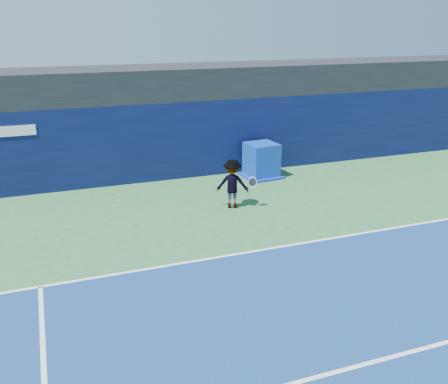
{
  "coord_description": "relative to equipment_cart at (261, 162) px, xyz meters",
  "views": [
    {
      "loc": [
        -4.53,
        -8.19,
        5.96
      ],
      "look_at": [
        0.42,
        5.2,
        1.0
      ],
      "focal_mm": 40.0,
      "sensor_mm": 36.0,
      "label": 1
    }
  ],
  "objects": [
    {
      "name": "tennis_player",
      "position": [
        -2.32,
        -2.8,
        0.2
      ],
      "size": [
        1.35,
        0.98,
        1.65
      ],
      "color": "silver",
      "rests_on": "ground"
    },
    {
      "name": "baseline",
      "position": [
        -3.46,
        -6.16,
        -0.61
      ],
      "size": [
        24.0,
        0.1,
        0.01
      ],
      "primitive_type": "cube",
      "color": "white",
      "rests_on": "ground"
    },
    {
      "name": "equipment_cart",
      "position": [
        0.0,
        0.0,
        0.0
      ],
      "size": [
        1.56,
        1.56,
        1.36
      ],
      "color": "#0B309D",
      "rests_on": "ground"
    },
    {
      "name": "ground",
      "position": [
        -3.46,
        -9.16,
        -0.62
      ],
      "size": [
        80.0,
        80.0,
        0.0
      ],
      "primitive_type": "plane",
      "color": "#2F6936",
      "rests_on": "ground"
    },
    {
      "name": "service_line",
      "position": [
        -3.46,
        -11.16,
        -0.61
      ],
      "size": [
        24.0,
        0.1,
        0.01
      ],
      "primitive_type": "cube",
      "color": "white",
      "rests_on": "ground"
    },
    {
      "name": "stadium_band",
      "position": [
        -3.46,
        2.34,
        2.98
      ],
      "size": [
        36.0,
        3.0,
        1.2
      ],
      "primitive_type": "cube",
      "color": "black",
      "rests_on": "back_wall_assembly"
    },
    {
      "name": "tennis_ball",
      "position": [
        -6.12,
        -3.32,
        0.28
      ],
      "size": [
        0.07,
        0.07,
        0.07
      ],
      "color": "#B2DB18",
      "rests_on": "ground"
    },
    {
      "name": "back_wall_assembly",
      "position": [
        -3.47,
        1.34,
        0.88
      ],
      "size": [
        36.0,
        1.03,
        3.0
      ],
      "color": "#0A113B",
      "rests_on": "ground"
    }
  ]
}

